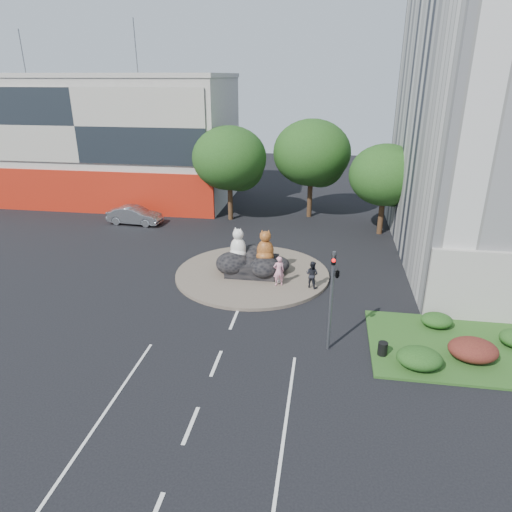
{
  "coord_description": "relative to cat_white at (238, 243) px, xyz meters",
  "views": [
    {
      "loc": [
        4.54,
        -16.97,
        12.21
      ],
      "look_at": [
        0.5,
        8.4,
        2.0
      ],
      "focal_mm": 32.0,
      "sensor_mm": 36.0,
      "label": 1
    }
  ],
  "objects": [
    {
      "name": "tree_right",
      "position": [
        10.02,
        9.89,
        2.49
      ],
      "size": [
        5.7,
        5.7,
        7.3
      ],
      "color": "#382314",
      "rests_on": "ground"
    },
    {
      "name": "pedestrian_pink",
      "position": [
        2.86,
        -1.86,
        -0.99
      ],
      "size": [
        0.8,
        0.66,
        1.89
      ],
      "primitive_type": "imported",
      "rotation": [
        0.0,
        0.0,
        3.5
      ],
      "color": "pink",
      "rests_on": "roundabout_island"
    },
    {
      "name": "street_lamp",
      "position": [
        13.76,
        -2.17,
        2.42
      ],
      "size": [
        2.34,
        0.22,
        8.06
      ],
      "color": "#595B60",
      "rests_on": "ground"
    },
    {
      "name": "shophouse_block",
      "position": [
        -17.06,
        17.74,
        4.05
      ],
      "size": [
        25.2,
        12.3,
        17.4
      ],
      "color": "beige",
      "rests_on": "ground"
    },
    {
      "name": "kitten_calico",
      "position": [
        -0.57,
        -0.87,
        -1.51
      ],
      "size": [
        0.68,
        0.67,
        0.85
      ],
      "primitive_type": null,
      "rotation": [
        0.0,
        0.0,
        -0.73
      ],
      "color": "beige",
      "rests_on": "roundabout_island"
    },
    {
      "name": "tree_left",
      "position": [
        -2.98,
        11.89,
        3.11
      ],
      "size": [
        6.46,
        6.46,
        8.27
      ],
      "color": "#382314",
      "rests_on": "ground"
    },
    {
      "name": "rock_plinth",
      "position": [
        0.95,
        -0.17,
        -1.48
      ],
      "size": [
        3.2,
        2.6,
        0.9
      ],
      "primitive_type": null,
      "color": "black",
      "rests_on": "roundabout_island"
    },
    {
      "name": "cat_tabby",
      "position": [
        1.79,
        -0.19,
        0.01
      ],
      "size": [
        1.38,
        1.24,
        2.08
      ],
      "primitive_type": null,
      "rotation": [
        0.0,
        0.0,
        0.14
      ],
      "color": "#A54422",
      "rests_on": "rock_plinth"
    },
    {
      "name": "parked_car",
      "position": [
        -11.06,
        9.12,
        -1.35
      ],
      "size": [
        4.85,
        1.99,
        1.56
      ],
      "primitive_type": "imported",
      "rotation": [
        0.0,
        0.0,
        1.5
      ],
      "color": "#929398",
      "rests_on": "ground"
    },
    {
      "name": "litter_bin",
      "position": [
        8.45,
        -8.43,
        -1.7
      ],
      "size": [
        0.53,
        0.53,
        0.63
      ],
      "primitive_type": "cylinder",
      "rotation": [
        0.0,
        0.0,
        -0.19
      ],
      "color": "black",
      "rests_on": "grass_verge"
    },
    {
      "name": "roundabout_island",
      "position": [
        0.95,
        -0.17,
        -2.03
      ],
      "size": [
        10.0,
        10.0,
        0.2
      ],
      "primitive_type": "cylinder",
      "color": "brown",
      "rests_on": "ground"
    },
    {
      "name": "pedestrian_dark",
      "position": [
        4.88,
        -1.83,
        -1.09
      ],
      "size": [
        1.02,
        0.94,
        1.69
      ],
      "primitive_type": "imported",
      "rotation": [
        0.0,
        0.0,
        2.68
      ],
      "color": "black",
      "rests_on": "roundabout_island"
    },
    {
      "name": "tree_mid",
      "position": [
        4.02,
        13.89,
        3.42
      ],
      "size": [
        6.84,
        6.84,
        8.76
      ],
      "color": "#382314",
      "rests_on": "ground"
    },
    {
      "name": "kitten_white",
      "position": [
        2.82,
        -1.44,
        -1.53
      ],
      "size": [
        0.6,
        0.56,
        0.81
      ],
      "primitive_type": null,
      "rotation": [
        0.0,
        0.0,
        0.37
      ],
      "color": "silver",
      "rests_on": "roundabout_island"
    },
    {
      "name": "hedge_back_green",
      "position": [
        11.45,
        -5.37,
        -1.65
      ],
      "size": [
        1.6,
        1.28,
        0.72
      ],
      "primitive_type": "ellipsoid",
      "color": "#1D3C13",
      "rests_on": "grass_verge"
    },
    {
      "name": "grass_verge",
      "position": [
        12.95,
        -7.17,
        -2.07
      ],
      "size": [
        10.0,
        6.0,
        0.12
      ],
      "primitive_type": "cube",
      "color": "#26551C",
      "rests_on": "ground"
    },
    {
      "name": "ground",
      "position": [
        0.95,
        -10.17,
        -2.13
      ],
      "size": [
        120.0,
        120.0,
        0.0
      ],
      "primitive_type": "plane",
      "color": "black",
      "rests_on": "ground"
    },
    {
      "name": "traffic_light",
      "position": [
        6.04,
        -8.18,
        1.49
      ],
      "size": [
        0.44,
        1.24,
        5.0
      ],
      "color": "#595B60",
      "rests_on": "ground"
    },
    {
      "name": "hedge_red",
      "position": [
        12.45,
        -8.17,
        -1.52
      ],
      "size": [
        2.2,
        1.76,
        0.99
      ],
      "primitive_type": "ellipsoid",
      "color": "#471215",
      "rests_on": "grass_verge"
    },
    {
      "name": "hedge_near_green",
      "position": [
        9.95,
        -9.17,
        -1.56
      ],
      "size": [
        2.0,
        1.6,
        0.9
      ],
      "primitive_type": "ellipsoid",
      "color": "#1D3C13",
      "rests_on": "grass_verge"
    },
    {
      "name": "cat_white",
      "position": [
        0.0,
        0.0,
        0.0
      ],
      "size": [
        1.59,
        1.52,
        2.07
      ],
      "primitive_type": null,
      "rotation": [
        0.0,
        0.0,
        -0.47
      ],
      "color": "silver",
      "rests_on": "rock_plinth"
    }
  ]
}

